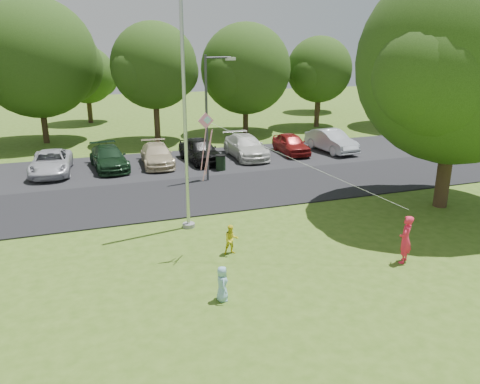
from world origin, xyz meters
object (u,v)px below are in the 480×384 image
object	(u,v)px
flagpole	(185,125)
street_lamp	(211,107)
trash_can	(221,163)
big_tree	(458,68)
child_yellow	(231,240)
child_blue	(222,284)
kite	(213,137)
woman	(405,239)

from	to	relation	value
flagpole	street_lamp	xyz separation A→B (m)	(2.82, 6.27, -0.18)
street_lamp	flagpole	bearing A→B (deg)	-130.37
trash_can	big_tree	bearing A→B (deg)	-51.29
big_tree	child_yellow	distance (m)	12.09
flagpole	child_blue	size ratio (longest dim) A/B	9.34
flagpole	street_lamp	distance (m)	6.88
street_lamp	trash_can	distance (m)	4.04
street_lamp	child_yellow	xyz separation A→B (m)	(-1.99, -9.27, -3.44)
kite	flagpole	bearing A→B (deg)	96.52
big_tree	kite	bearing A→B (deg)	-173.51
big_tree	kite	xyz separation A→B (m)	(-11.11, -1.26, -1.96)
trash_can	child_yellow	world-z (taller)	child_yellow
flagpole	child_yellow	xyz separation A→B (m)	(0.83, -3.00, -3.62)
street_lamp	child_blue	distance (m)	13.07
child_yellow	child_blue	xyz separation A→B (m)	(-1.25, -2.92, -0.01)
big_tree	woman	size ratio (longest dim) A/B	6.33
trash_can	street_lamp	bearing A→B (deg)	-121.04
child_yellow	trash_can	bearing A→B (deg)	75.70
big_tree	kite	world-z (taller)	big_tree
street_lamp	kite	distance (m)	9.31
woman	big_tree	bearing A→B (deg)	179.54
child_yellow	big_tree	bearing A→B (deg)	9.52
flagpole	street_lamp	size ratio (longest dim) A/B	1.51
big_tree	child_blue	world-z (taller)	big_tree
trash_can	big_tree	distance (m)	13.35
flagpole	big_tree	size ratio (longest dim) A/B	0.94
trash_can	kite	xyz separation A→B (m)	(-3.55, -10.69, 3.71)
child_yellow	child_blue	bearing A→B (deg)	-112.16
trash_can	kite	distance (m)	11.86
woman	child_yellow	distance (m)	5.94
street_lamp	child_blue	size ratio (longest dim) A/B	6.19
trash_can	child_yellow	size ratio (longest dim) A/B	0.89
child_blue	kite	world-z (taller)	kite
trash_can	big_tree	world-z (taller)	big_tree
woman	child_blue	world-z (taller)	woman
child_blue	flagpole	bearing A→B (deg)	3.83
child_blue	kite	size ratio (longest dim) A/B	0.17
big_tree	woman	xyz separation A→B (m)	(-5.25, -4.17, -5.32)
street_lamp	child_yellow	bearing A→B (deg)	-118.26
woman	child_yellow	xyz separation A→B (m)	(-5.34, 2.60, -0.30)
woman	street_lamp	bearing A→B (deg)	-113.14
flagpole	kite	xyz separation A→B (m)	(0.31, -2.69, 0.03)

